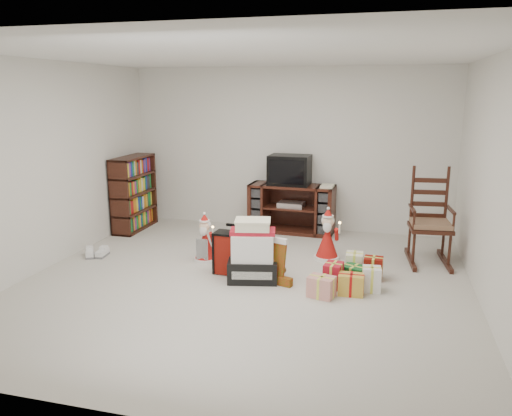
% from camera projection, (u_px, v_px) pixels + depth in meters
% --- Properties ---
extents(room, '(5.01, 5.01, 2.51)m').
position_uv_depth(room, '(244.00, 175.00, 5.40)').
color(room, beige).
rests_on(room, ground).
extents(tv_stand, '(1.32, 0.53, 0.74)m').
position_uv_depth(tv_stand, '(292.00, 208.00, 7.68)').
color(tv_stand, '#3E1B11').
rests_on(tv_stand, floor).
extents(bookshelf, '(0.31, 0.94, 1.15)m').
position_uv_depth(bookshelf, '(134.00, 194.00, 7.80)').
color(bookshelf, '#3E1911').
rests_on(bookshelf, floor).
extents(rocking_chair, '(0.58, 0.88, 1.25)m').
position_uv_depth(rocking_chair, '(430.00, 229.00, 6.33)').
color(rocking_chair, '#3E1911').
rests_on(rocking_chair, floor).
extents(gift_pile, '(0.63, 0.51, 0.70)m').
position_uv_depth(gift_pile, '(253.00, 254.00, 5.71)').
color(gift_pile, black).
rests_on(gift_pile, floor).
extents(red_suitcase, '(0.41, 0.23, 0.60)m').
position_uv_depth(red_suitcase, '(232.00, 253.00, 5.91)').
color(red_suitcase, maroon).
rests_on(red_suitcase, floor).
extents(stocking, '(0.27, 0.18, 0.53)m').
position_uv_depth(stocking, '(277.00, 260.00, 5.63)').
color(stocking, '#0C710E').
rests_on(stocking, floor).
extents(teddy_bear, '(0.23, 0.20, 0.34)m').
position_uv_depth(teddy_bear, '(274.00, 267.00, 5.76)').
color(teddy_bear, brown).
rests_on(teddy_bear, floor).
extents(santa_figurine, '(0.33, 0.31, 0.68)m').
position_uv_depth(santa_figurine, '(327.00, 240.00, 6.43)').
color(santa_figurine, '#AD1712').
rests_on(santa_figurine, floor).
extents(mrs_claus_figurine, '(0.30, 0.29, 0.62)m').
position_uv_depth(mrs_claus_figurine, '(205.00, 243.00, 6.38)').
color(mrs_claus_figurine, '#AD1712').
rests_on(mrs_claus_figurine, floor).
extents(sneaker_pair, '(0.33, 0.27, 0.09)m').
position_uv_depth(sneaker_pair, '(96.00, 253.00, 6.58)').
color(sneaker_pair, white).
rests_on(sneaker_pair, floor).
extents(gift_cluster, '(0.70, 1.02, 0.24)m').
position_uv_depth(gift_cluster, '(351.00, 276.00, 5.57)').
color(gift_cluster, '#AD1323').
rests_on(gift_cluster, floor).
extents(crt_television, '(0.62, 0.46, 0.45)m').
position_uv_depth(crt_television, '(290.00, 170.00, 7.56)').
color(crt_television, black).
rests_on(crt_television, tv_stand).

